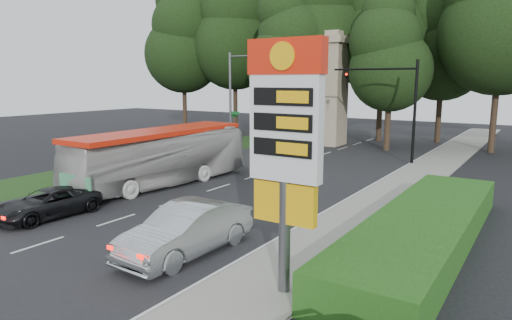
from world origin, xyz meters
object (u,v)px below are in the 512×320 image
Objects in this scene: traffic_signal_mast at (396,97)px; monument at (330,88)px; transit_bus at (161,158)px; suv_charcoal at (47,204)px; streetlight_signs at (233,97)px; gas_station_pylon at (286,134)px; sedan_silver at (187,230)px.

monument reaches higher than traffic_signal_mast.
transit_bus is 7.18m from suv_charcoal.
transit_bus is at bearing 94.72° from suv_charcoal.
streetlight_signs is at bearing 104.49° from suv_charcoal.
suv_charcoal is at bearing -91.68° from monument.
gas_station_pylon is at bearing -26.89° from transit_bus.
suv_charcoal is (0.31, -7.11, -0.95)m from transit_bus.
monument is 0.90× the size of transit_bus.
monument is (-7.68, 6.00, 0.43)m from traffic_signal_mast.
monument reaches higher than sedan_silver.
streetlight_signs is at bearing -121.97° from monument.
traffic_signal_mast is 0.64× the size of transit_bus.
transit_bus is at bearing 147.58° from gas_station_pylon.
sedan_silver is 1.18× the size of suv_charcoal.
sedan_silver is at bearing -35.41° from transit_bus.
gas_station_pylon is 0.95× the size of traffic_signal_mast.
streetlight_signs is 20.13m from suv_charcoal.
streetlight_signs is 9.44m from monument.
transit_bus is 10.76m from sedan_silver.
transit_bus is 2.16× the size of sedan_silver.
traffic_signal_mast is 0.90× the size of streetlight_signs.
streetlight_signs reaches higher than suv_charcoal.
monument reaches higher than streetlight_signs.
streetlight_signs is 0.80× the size of monument.
suv_charcoal is (-8.48, -21.30, -4.06)m from traffic_signal_mast.
suv_charcoal is at bearing -177.77° from sedan_silver.
monument reaches higher than transit_bus.
monument reaches higher than suv_charcoal.
transit_bus is (-8.79, -14.19, -3.11)m from traffic_signal_mast.
gas_station_pylon is 0.86× the size of streetlight_signs.
monument is at bearing 90.58° from suv_charcoal.
gas_station_pylon is at bearing -1.10° from suv_charcoal.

